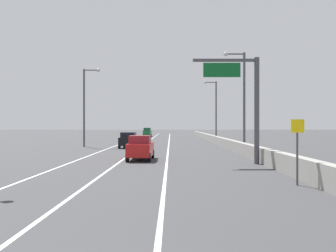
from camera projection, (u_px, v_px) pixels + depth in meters
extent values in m
plane|color=#38383A|center=(161.00, 141.00, 68.72)|extent=(320.00, 320.00, 0.00)
cube|color=silver|center=(123.00, 143.00, 59.76)|extent=(0.16, 130.00, 0.00)
cube|color=silver|center=(146.00, 143.00, 59.74)|extent=(0.16, 130.00, 0.00)
cube|color=silver|center=(169.00, 143.00, 59.71)|extent=(0.16, 130.00, 0.00)
cube|color=gray|center=(229.00, 144.00, 44.66)|extent=(0.60, 120.00, 1.10)
cylinder|color=#47474C|center=(257.00, 111.00, 27.40)|extent=(0.36, 0.36, 7.50)
cube|color=#47474C|center=(225.00, 60.00, 27.41)|extent=(4.50, 0.20, 0.20)
cube|color=#0C5923|center=(222.00, 70.00, 27.29)|extent=(2.60, 0.10, 1.00)
cylinder|color=#4C4C51|center=(297.00, 159.00, 17.71)|extent=(0.10, 0.10, 2.40)
cube|color=yellow|center=(298.00, 126.00, 17.66)|extent=(0.60, 0.04, 0.60)
cylinder|color=#4C4C51|center=(244.00, 103.00, 38.00)|extent=(0.24, 0.24, 9.82)
cube|color=#4C4C51|center=(235.00, 54.00, 38.00)|extent=(1.80, 0.12, 0.12)
sphere|color=beige|center=(226.00, 54.00, 38.00)|extent=(0.44, 0.44, 0.44)
cylinder|color=#4C4C51|center=(216.00, 112.00, 63.24)|extent=(0.24, 0.24, 9.82)
cube|color=#4C4C51|center=(211.00, 82.00, 63.23)|extent=(1.80, 0.12, 0.12)
sphere|color=beige|center=(205.00, 82.00, 63.24)|extent=(0.44, 0.44, 0.44)
cylinder|color=#4C4C51|center=(84.00, 108.00, 49.18)|extent=(0.24, 0.24, 9.82)
cube|color=#4C4C51|center=(91.00, 70.00, 49.16)|extent=(1.80, 0.12, 0.12)
sphere|color=beige|center=(98.00, 70.00, 49.15)|extent=(0.44, 0.44, 0.44)
cube|color=black|center=(129.00, 141.00, 46.93)|extent=(2.03, 4.62, 0.93)
cube|color=black|center=(128.00, 135.00, 46.47)|extent=(1.73, 2.10, 0.60)
cylinder|color=black|center=(124.00, 144.00, 48.79)|extent=(0.24, 0.69, 0.68)
cylinder|color=black|center=(138.00, 144.00, 48.73)|extent=(0.24, 0.69, 0.68)
cylinder|color=black|center=(119.00, 146.00, 45.13)|extent=(0.24, 0.69, 0.68)
cylinder|color=black|center=(134.00, 146.00, 45.07)|extent=(0.24, 0.69, 0.68)
cube|color=#196033|center=(147.00, 133.00, 90.33)|extent=(1.81, 4.38, 1.17)
cube|color=#1C4633|center=(147.00, 129.00, 89.89)|extent=(1.55, 1.99, 0.60)
cylinder|color=black|center=(145.00, 135.00, 92.07)|extent=(0.24, 0.69, 0.68)
cylinder|color=black|center=(151.00, 135.00, 92.03)|extent=(0.24, 0.69, 0.68)
cylinder|color=black|center=(143.00, 136.00, 88.64)|extent=(0.24, 0.69, 0.68)
cylinder|color=black|center=(150.00, 136.00, 88.59)|extent=(0.24, 0.69, 0.68)
cube|color=red|center=(141.00, 149.00, 30.53)|extent=(1.90, 4.49, 0.99)
cube|color=maroon|center=(140.00, 139.00, 30.09)|extent=(1.62, 2.04, 0.60)
cylinder|color=black|center=(133.00, 154.00, 32.33)|extent=(0.24, 0.69, 0.68)
cylinder|color=black|center=(153.00, 154.00, 32.27)|extent=(0.24, 0.69, 0.68)
cylinder|color=black|center=(127.00, 157.00, 28.79)|extent=(0.24, 0.69, 0.68)
cylinder|color=black|center=(149.00, 158.00, 28.73)|extent=(0.24, 0.69, 0.68)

